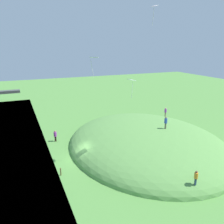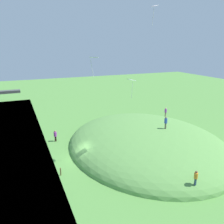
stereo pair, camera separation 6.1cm
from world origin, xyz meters
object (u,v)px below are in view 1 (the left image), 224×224
Objects in this scene: person_on_hilltop at (196,176)px; kite_2 at (132,81)px; kite_0 at (94,59)px; mooring_post at (61,172)px; person_near_shore at (55,135)px; kite_6 at (154,8)px; person_with_child at (166,121)px; person_walking_path at (166,111)px.

person_on_hilltop is 0.69× the size of kite_2.
mooring_post is (-4.08, 1.04, -13.00)m from kite_0.
mooring_post is at bearing -100.80° from person_near_shore.
kite_2 is at bearing 157.56° from kite_6.
kite_0 is at bearing 106.05° from person_with_child.
kite_0 is at bearing -80.05° from person_near_shore.
person_with_child is 17.31m from person_near_shore.
person_near_shore is at bearing 126.80° from kite_2.
mooring_post is at bearing 165.66° from kite_0.
kite_0 is (-17.78, -10.92, 10.62)m from person_walking_path.
person_with_child is at bearing -35.45° from person_near_shore.
mooring_post is at bearing -39.53° from person_on_hilltop.
person_with_child is at bearing 32.81° from person_walking_path.
person_near_shore is 16.27m from kite_2.
kite_6 is (2.16, -0.89, 8.06)m from kite_2.
person_near_shore is at bearing 62.30° from person_with_child.
kite_2 is (-2.77, 9.02, 8.52)m from person_on_hilltop.
person_on_hilltop is 0.77× the size of kite_6.
person_near_shore is at bearing -22.51° from person_walking_path.
kite_0 is (2.86, -11.43, 12.33)m from person_near_shore.
mooring_post is (-11.87, 9.16, -1.73)m from person_on_hilltop.
person_near_shore is 1.12× the size of person_on_hilltop.
person_with_child is at bearing 29.51° from kite_6.
person_with_child is 1.90× the size of mooring_post.
kite_6 is at bearing 123.17° from person_with_child.
person_on_hilltop is (-9.99, -19.04, -0.65)m from person_walking_path.
kite_0 is 0.94× the size of kite_2.
kite_2 is at bearing 10.21° from kite_0.
kite_6 reaches higher than person_on_hilltop.
person_on_hilltop reaches higher than person_near_shore.
person_walking_path is at bearing -32.43° from person_with_child.
kite_6 reaches higher than person_with_child.
person_on_hilltop is 12.71m from kite_2.
person_on_hilltop is at bearing -72.93° from kite_2.
person_walking_path is at bearing 24.32° from mooring_post.
mooring_post is (-15.77, -1.52, -3.72)m from person_with_child.
kite_0 is 13.67m from mooring_post.
kite_2 is at bearing -0.88° from mooring_post.
person_walking_path reaches higher than person_on_hilltop.
person_walking_path reaches higher than person_near_shore.
person_near_shore is 0.78× the size of kite_2.
kite_2 is at bearing -74.79° from person_on_hilltop.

